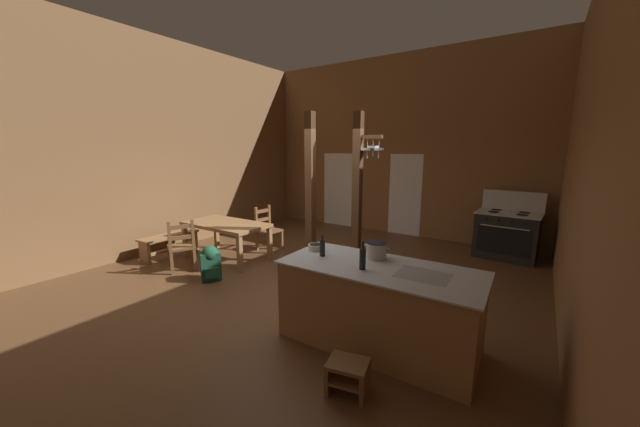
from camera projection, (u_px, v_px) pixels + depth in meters
name	position (u px, v px, depth m)	size (l,w,h in m)	color
ground_plane	(293.00, 287.00, 5.38)	(7.87, 9.08, 0.10)	brown
wall_back	(395.00, 147.00, 8.37)	(7.87, 0.14, 4.44)	brown
wall_left	(157.00, 147.00, 6.92)	(0.14, 9.08, 4.44)	brown
wall_right	(602.00, 143.00, 2.97)	(0.14, 9.08, 4.44)	brown
glazed_door_back_left	(339.00, 190.00, 9.41)	(1.00, 0.01, 2.05)	white
glazed_panel_back_right	(405.00, 195.00, 8.35)	(0.84, 0.01, 2.05)	white
kitchen_island	(378.00, 306.00, 3.65)	(2.19, 1.02, 0.91)	#9E7044
stove_range	(507.00, 234.00, 6.63)	(1.19, 0.89, 1.32)	black
support_post_with_pot_rack	(359.00, 188.00, 5.70)	(0.54, 0.23, 2.79)	brown
support_post_center	(310.00, 194.00, 5.77)	(0.14, 0.14, 2.79)	brown
step_stool	(348.00, 374.00, 2.95)	(0.41, 0.35, 0.30)	brown
dining_table	(226.00, 227.00, 6.50)	(1.71, 0.91, 0.74)	#9E7044
ladderback_chair_near_window	(267.00, 229.00, 7.17)	(0.47, 0.47, 0.95)	brown
ladderback_chair_by_post	(182.00, 246.00, 5.89)	(0.59, 0.59, 0.95)	brown
bench_along_left_wall	(170.00, 241.00, 6.80)	(0.38, 1.19, 0.44)	#9E7044
backpack	(211.00, 262.00, 5.48)	(0.38, 0.39, 0.60)	#1E5138
stockpot_on_counter	(376.00, 250.00, 3.82)	(0.31, 0.24, 0.19)	silver
mixing_bowl_on_counter	(316.00, 247.00, 4.15)	(0.20, 0.20, 0.07)	silver
bottle_tall_on_counter	(363.00, 258.00, 3.46)	(0.07, 0.07, 0.30)	#1E2328
bottle_short_on_counter	(322.00, 248.00, 3.90)	(0.07, 0.07, 0.25)	#1E2328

